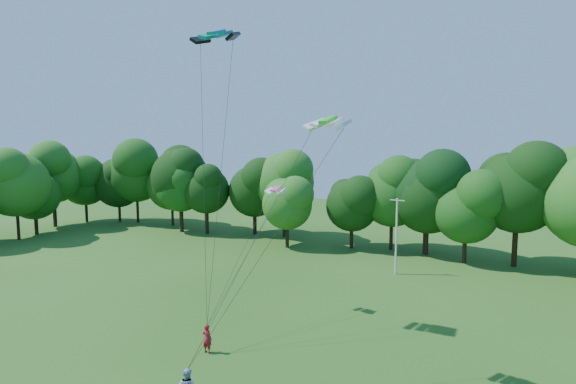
% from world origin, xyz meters
% --- Properties ---
extents(utility_pole, '(1.45, 0.37, 7.32)m').
position_xyz_m(utility_pole, '(5.99, 28.05, 3.79)').
color(utility_pole, silver).
rests_on(utility_pole, ground).
extents(kite_flyer_left, '(0.66, 0.45, 1.76)m').
position_xyz_m(kite_flyer_left, '(0.10, 6.58, 0.88)').
color(kite_flyer_left, maroon).
rests_on(kite_flyer_left, ground).
extents(kite_teal, '(3.21, 1.59, 0.63)m').
position_xyz_m(kite_teal, '(-1.84, 10.64, 19.64)').
color(kite_teal, '#047E86').
rests_on(kite_teal, ground).
extents(kite_green, '(2.55, 1.53, 0.47)m').
position_xyz_m(kite_green, '(7.41, 7.29, 13.62)').
color(kite_green, '#22CE1E').
rests_on(kite_green, ground).
extents(kite_pink, '(1.64, 0.96, 0.38)m').
position_xyz_m(kite_pink, '(0.21, 14.83, 9.12)').
color(kite_pink, '#EC41A3').
rests_on(kite_pink, ground).
extents(tree_back_west, '(7.59, 7.59, 11.04)m').
position_xyz_m(tree_back_west, '(-26.21, 34.89, 6.89)').
color(tree_back_west, '#392B16').
rests_on(tree_back_west, ground).
extents(tree_back_center, '(8.97, 8.97, 13.04)m').
position_xyz_m(tree_back_center, '(6.98, 37.60, 8.15)').
color(tree_back_center, black).
rests_on(tree_back_center, ground).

